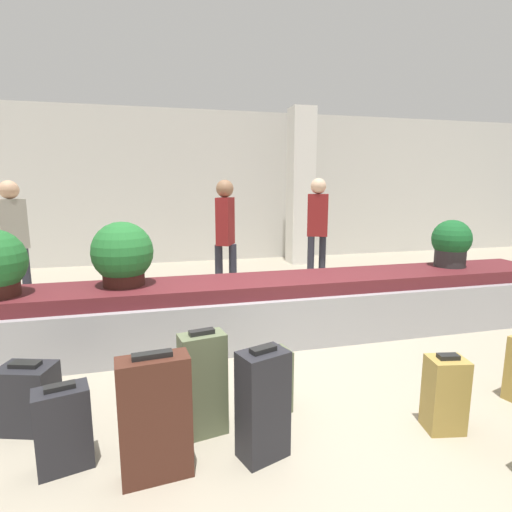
# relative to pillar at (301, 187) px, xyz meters

# --- Properties ---
(ground_plane) EXTENTS (18.00, 18.00, 0.00)m
(ground_plane) POSITION_rel_pillar_xyz_m (-1.96, -5.29, -1.60)
(ground_plane) COLOR #9E937F
(back_wall) EXTENTS (18.00, 0.06, 3.20)m
(back_wall) POSITION_rel_pillar_xyz_m (-1.96, 0.73, 0.00)
(back_wall) COLOR beige
(back_wall) RESTS_ON ground_plane
(carousel) EXTENTS (7.34, 0.88, 0.66)m
(carousel) POSITION_rel_pillar_xyz_m (-1.96, -3.98, -1.28)
(carousel) COLOR #9E9EA3
(carousel) RESTS_ON ground_plane
(pillar) EXTENTS (0.48, 0.48, 3.20)m
(pillar) POSITION_rel_pillar_xyz_m (0.00, 0.00, 0.00)
(pillar) COLOR silver
(pillar) RESTS_ON ground_plane
(suitcase_0) EXTENTS (0.32, 0.22, 0.73)m
(suitcase_0) POSITION_rel_pillar_xyz_m (-2.71, -5.53, -1.25)
(suitcase_0) COLOR #5B6647
(suitcase_0) RESTS_ON ground_plane
(suitcase_1) EXTENTS (0.33, 0.28, 0.71)m
(suitcase_1) POSITION_rel_pillar_xyz_m (-2.39, -5.85, -1.26)
(suitcase_1) COLOR #232328
(suitcase_1) RESTS_ON ground_plane
(suitcase_3) EXTENTS (0.33, 0.25, 0.53)m
(suitcase_3) POSITION_rel_pillar_xyz_m (-3.54, -5.66, -1.35)
(suitcase_3) COLOR #232328
(suitcase_3) RESTS_ON ground_plane
(suitcase_4) EXTENTS (0.28, 0.24, 0.49)m
(suitcase_4) POSITION_rel_pillar_xyz_m (-2.19, -5.38, -1.36)
(suitcase_4) COLOR #5B6647
(suitcase_4) RESTS_ON ground_plane
(suitcase_5) EXTENTS (0.41, 0.21, 0.75)m
(suitcase_5) POSITION_rel_pillar_xyz_m (-3.02, -5.87, -1.24)
(suitcase_5) COLOR #472319
(suitcase_5) RESTS_ON ground_plane
(suitcase_7) EXTENTS (0.27, 0.23, 0.54)m
(suitcase_7) POSITION_rel_pillar_xyz_m (-1.13, -5.89, -1.34)
(suitcase_7) COLOR #A3843D
(suitcase_7) RESTS_ON ground_plane
(suitcase_8) EXTENTS (0.40, 0.33, 0.49)m
(suitcase_8) POSITION_rel_pillar_xyz_m (-3.85, -5.20, -1.37)
(suitcase_8) COLOR #232328
(suitcase_8) RESTS_ON ground_plane
(potted_plant_0) EXTENTS (0.60, 0.60, 0.64)m
(potted_plant_0) POSITION_rel_pillar_xyz_m (-3.30, -3.90, -0.63)
(potted_plant_0) COLOR #381914
(potted_plant_0) RESTS_ON carousel
(potted_plant_2) EXTENTS (0.46, 0.46, 0.57)m
(potted_plant_2) POSITION_rel_pillar_xyz_m (0.51, -3.90, -0.65)
(potted_plant_2) COLOR #2D2D2D
(potted_plant_2) RESTS_ON carousel
(traveler_0) EXTENTS (0.37, 0.32, 1.71)m
(traveler_0) POSITION_rel_pillar_xyz_m (-4.78, -2.18, -0.58)
(traveler_0) COLOR #282833
(traveler_0) RESTS_ON ground_plane
(traveler_1) EXTENTS (0.36, 0.29, 1.75)m
(traveler_1) POSITION_rel_pillar_xyz_m (-0.47, -2.07, -0.54)
(traveler_1) COLOR #282833
(traveler_1) RESTS_ON ground_plane
(traveler_2) EXTENTS (0.31, 0.37, 1.72)m
(traveler_2) POSITION_rel_pillar_xyz_m (-2.04, -2.52, -0.57)
(traveler_2) COLOR #282833
(traveler_2) RESTS_ON ground_plane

